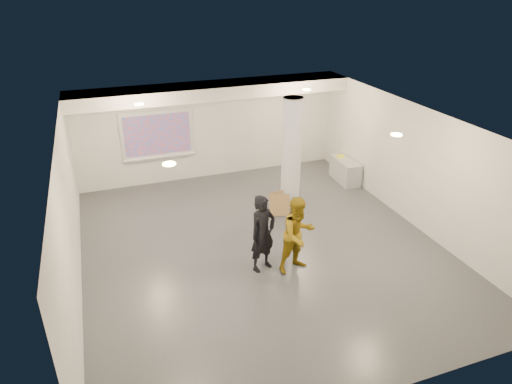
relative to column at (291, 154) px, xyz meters
name	(u,v)px	position (x,y,z in m)	size (l,w,h in m)	color
floor	(262,247)	(-1.50, -1.80, -1.50)	(8.00, 9.00, 0.01)	#383B40
ceiling	(263,123)	(-1.50, -1.80, 1.50)	(8.00, 9.00, 0.01)	white
wall_back	(210,130)	(-1.50, 2.70, 0.00)	(8.00, 0.01, 3.00)	silver
wall_front	(378,322)	(-1.50, -6.30, 0.00)	(8.00, 0.01, 3.00)	silver
wall_left	(69,219)	(-5.50, -1.80, 0.00)	(0.01, 9.00, 3.00)	silver
wall_right	(413,166)	(2.50, -1.80, 0.00)	(0.01, 9.00, 3.00)	silver
soffit_band	(213,90)	(-1.50, 2.15, 1.32)	(8.00, 1.10, 0.36)	silver
downlight_nw	(139,104)	(-3.70, 0.70, 1.48)	(0.22, 0.22, 0.02)	#F5EA7D
downlight_ne	(307,90)	(0.70, 0.70, 1.48)	(0.22, 0.22, 0.02)	#F5EA7D
downlight_sw	(169,164)	(-3.70, -3.30, 1.48)	(0.22, 0.22, 0.02)	#F5EA7D
downlight_se	(396,135)	(0.70, -3.30, 1.48)	(0.22, 0.22, 0.02)	#F5EA7D
column	(291,154)	(0.00, 0.00, 0.00)	(0.52, 0.52, 3.00)	silver
projection_screen	(157,135)	(-3.10, 2.65, 0.03)	(2.10, 0.13, 1.42)	white
credenza	(345,171)	(2.22, 0.86, -1.15)	(0.50, 1.19, 0.70)	#9B9EA1
papers_stack	(342,157)	(2.21, 1.11, -0.80)	(0.23, 0.29, 0.02)	silver
postit_pad	(341,157)	(2.19, 1.14, -0.79)	(0.20, 0.28, 0.03)	yellow
cardboard_back	(277,201)	(-0.44, -0.16, -1.25)	(0.47, 0.04, 0.51)	olive
cardboard_front	(279,205)	(-0.50, -0.46, -1.22)	(0.52, 0.05, 0.57)	olive
woman	(263,234)	(-1.78, -2.59, -0.64)	(0.63, 0.41, 1.73)	black
man	(298,235)	(-1.09, -2.86, -0.65)	(0.83, 0.64, 1.70)	#977612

